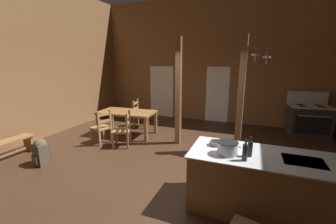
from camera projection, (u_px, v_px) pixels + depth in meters
The scene contains 19 objects.
ground_plane at pixel (165, 169), 4.66m from camera, with size 9.02×9.08×0.10m, color #382316.
wall_back at pixel (208, 61), 7.95m from camera, with size 9.02×0.14×4.50m, color brown.
wall_left at pixel (17, 61), 5.64m from camera, with size 0.14×9.08×4.50m, color brown.
glazed_door_back_left at pixel (162, 92), 8.83m from camera, with size 1.00×0.01×2.05m, color white.
glazed_panel_back_right at pixel (217, 95), 8.02m from camera, with size 0.84×0.01×2.05m, color white.
kitchen_island at pixel (263, 184), 3.20m from camera, with size 2.16×0.97×0.90m.
stove_range at pixel (308, 120), 6.58m from camera, with size 1.22×0.93×1.32m.
support_post_with_pot_rack at pixel (242, 92), 5.15m from camera, with size 0.69×0.20×2.85m.
support_post_center at pixel (178, 92), 5.73m from camera, with size 0.14×0.14×2.85m.
dining_table at pixel (127, 114), 6.62m from camera, with size 1.76×1.02×0.74m.
ladderback_chair_near_window at pixel (123, 130), 5.72m from camera, with size 0.57×0.57×0.95m.
ladderback_chair_by_post at pixel (102, 127), 5.96m from camera, with size 0.55×0.55×0.95m.
ladderback_chair_at_table_end at pixel (139, 114), 7.45m from camera, with size 0.50×0.50×0.95m.
bench_along_left_wall at pixel (0, 149), 4.86m from camera, with size 0.41×1.43×0.44m.
backpack at pixel (41, 151), 4.70m from camera, with size 0.36×0.35×0.60m.
stockpot_on_counter at pixel (227, 148), 3.12m from camera, with size 0.37×0.30×0.19m.
mixing_bowl_on_counter at pixel (216, 143), 3.47m from camera, with size 0.21×0.21×0.07m.
bottle_tall_on_counter at pixel (250, 149), 3.05m from camera, with size 0.07×0.07×0.30m.
bottle_short_on_counter at pixel (245, 152), 2.91m from camera, with size 0.07×0.07×0.31m.
Camera 1 is at (1.62, -3.94, 2.22)m, focal length 23.01 mm.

